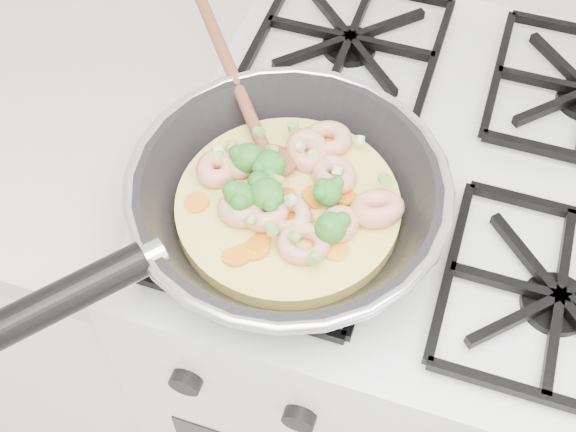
% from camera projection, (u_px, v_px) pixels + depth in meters
% --- Properties ---
extents(stove, '(0.60, 0.60, 0.92)m').
position_uv_depth(stove, '(395.00, 334.00, 1.24)').
color(stove, white).
rests_on(stove, ground).
extents(skillet, '(0.38, 0.51, 0.10)m').
position_uv_depth(skillet, '(284.00, 199.00, 0.78)').
color(skillet, black).
rests_on(skillet, stove).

